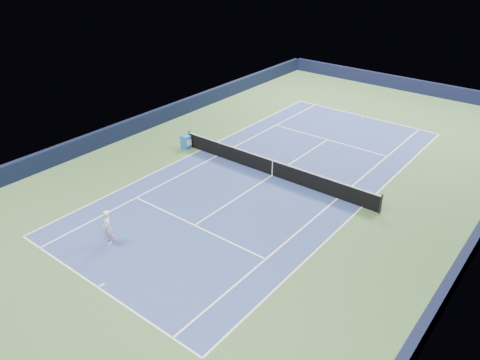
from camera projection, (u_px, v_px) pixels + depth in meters
The scene contains 19 objects.
ground at pixel (272, 175), 26.40m from camera, with size 40.00×40.00×0.00m, color #3B5C32.
wall_far at pixel (405, 84), 39.82m from camera, with size 22.00×0.35×1.10m, color #111433.
wall_right at pixel (478, 237), 20.25m from camera, with size 0.35×40.00×1.10m, color black.
wall_left at pixel (143, 123), 32.03m from camera, with size 0.35×40.00×1.10m, color black.
court_surface at pixel (272, 175), 26.40m from camera, with size 10.97×23.77×0.01m, color navy.
baseline_far at pixel (364, 116), 34.60m from camera, with size 10.97×0.08×0.00m, color white.
baseline_near at pixel (98, 287), 18.20m from camera, with size 10.97×0.08×0.00m, color white.
sideline_doubles_right at pixel (362, 207), 23.42m from camera, with size 0.08×23.77×0.00m, color white.
sideline_doubles_left at pixel (201, 150), 29.38m from camera, with size 0.08×23.77×0.00m, color white.
sideline_singles_right at pixel (338, 198), 24.16m from camera, with size 0.08×23.77×0.00m, color white.
sideline_singles_left at pixel (217, 156), 28.64m from camera, with size 0.08×23.77×0.00m, color white.
service_line_far at pixel (328, 140), 30.82m from camera, with size 8.23×0.08×0.00m, color white.
service_line_near at pixel (195, 225), 21.99m from camera, with size 8.23×0.08×0.00m, color white.
center_service_line at pixel (272, 175), 26.40m from camera, with size 0.08×12.80×0.00m, color white.
center_mark_far at pixel (363, 117), 34.50m from camera, with size 0.08×0.30×0.00m, color white.
center_mark_near at pixel (101, 285), 18.30m from camera, with size 0.08×0.30×0.00m, color white.
tennis_net at pixel (272, 167), 26.16m from camera, with size 12.90×0.10×1.07m.
sponsor_cube at pixel (186, 142), 29.45m from camera, with size 0.57×0.48×0.84m.
tennis_player at pixel (108, 227), 20.42m from camera, with size 0.81×1.32×2.70m.
Camera 1 is at (13.01, -19.44, 12.38)m, focal length 35.00 mm.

